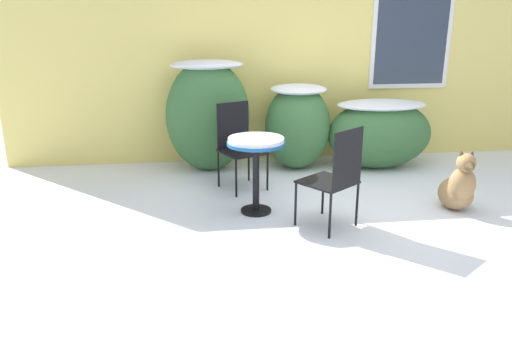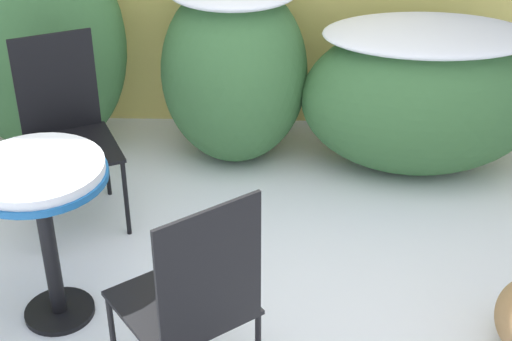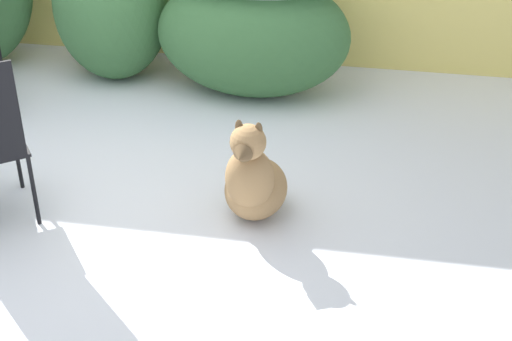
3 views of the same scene
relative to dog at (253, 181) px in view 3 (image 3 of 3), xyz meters
The scene contains 4 objects.
ground_plane 1.23m from the dog, behind, with size 16.00×16.00×0.00m, color white.
shrub_middle 2.19m from the dog, 128.91° to the left, with size 0.85×0.77×1.11m.
shrub_right 1.62m from the dog, 100.12° to the left, with size 1.38×0.79×0.90m.
dog is the anchor object (origin of this frame).
Camera 3 is at (1.84, -3.55, 2.55)m, focal length 55.00 mm.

